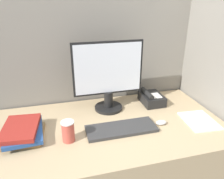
# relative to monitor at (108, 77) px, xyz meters

# --- Properties ---
(cubicle_panel_rear) EXTENTS (1.90, 0.04, 1.75)m
(cubicle_panel_rear) POSITION_rel_monitor_xyz_m (-0.04, 0.22, -0.13)
(cubicle_panel_rear) COLOR gray
(cubicle_panel_rear) RESTS_ON ground_plane
(cubicle_panel_right) EXTENTS (0.04, 0.88, 1.75)m
(cubicle_panel_right) POSITION_rel_monitor_xyz_m (0.75, -0.19, -0.13)
(cubicle_panel_right) COLOR gray
(cubicle_panel_right) RESTS_ON ground_plane
(desk) EXTENTS (1.50, 0.82, 0.75)m
(desk) POSITION_rel_monitor_xyz_m (-0.04, -0.22, -0.63)
(desk) COLOR tan
(desk) RESTS_ON ground_plane
(monitor) EXTENTS (0.50, 0.20, 0.51)m
(monitor) POSITION_rel_monitor_xyz_m (0.00, 0.00, 0.00)
(monitor) COLOR black
(monitor) RESTS_ON desk
(keyboard) EXTENTS (0.44, 0.17, 0.02)m
(keyboard) POSITION_rel_monitor_xyz_m (0.01, -0.30, -0.24)
(keyboard) COLOR #333333
(keyboard) RESTS_ON desk
(mouse) EXTENTS (0.07, 0.05, 0.03)m
(mouse) POSITION_rel_monitor_xyz_m (0.28, -0.30, -0.24)
(mouse) COLOR silver
(mouse) RESTS_ON desk
(coffee_cup) EXTENTS (0.08, 0.08, 0.13)m
(coffee_cup) POSITION_rel_monitor_xyz_m (-0.32, -0.32, -0.19)
(coffee_cup) COLOR #BF4C3F
(coffee_cup) RESTS_ON desk
(book_stack) EXTENTS (0.26, 0.31, 0.08)m
(book_stack) POSITION_rel_monitor_xyz_m (-0.58, -0.22, -0.21)
(book_stack) COLOR olive
(book_stack) RESTS_ON desk
(desk_telephone) EXTENTS (0.16, 0.21, 0.11)m
(desk_telephone) POSITION_rel_monitor_xyz_m (0.35, 0.00, -0.21)
(desk_telephone) COLOR black
(desk_telephone) RESTS_ON desk
(paper_pile) EXTENTS (0.21, 0.27, 0.01)m
(paper_pile) POSITION_rel_monitor_xyz_m (0.55, -0.33, -0.25)
(paper_pile) COLOR white
(paper_pile) RESTS_ON desk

